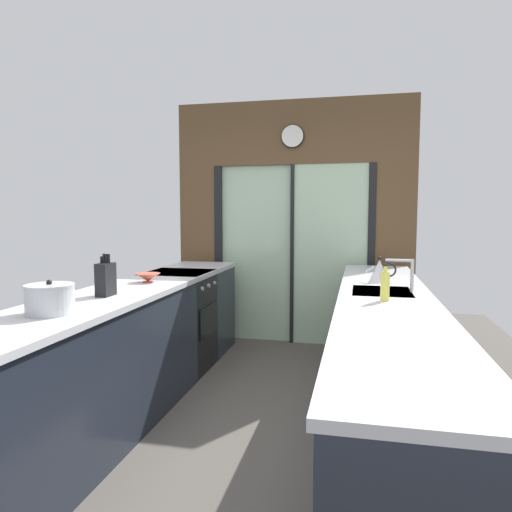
{
  "coord_description": "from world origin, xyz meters",
  "views": [
    {
      "loc": [
        0.73,
        -2.79,
        1.46
      ],
      "look_at": [
        -0.09,
        0.9,
        1.12
      ],
      "focal_mm": 32.71,
      "sensor_mm": 36.0,
      "label": 1
    }
  ],
  "objects_px": {
    "kettle": "(380,271)",
    "soap_bottle": "(385,285)",
    "knife_block": "(106,279)",
    "oven_range": "(179,321)",
    "mixing_bowl_far": "(148,277)",
    "stock_pot": "(50,299)"
  },
  "relations": [
    {
      "from": "knife_block",
      "to": "stock_pot",
      "type": "xyz_separation_m",
      "value": [
        -0.0,
        -0.57,
        -0.03
      ]
    },
    {
      "from": "mixing_bowl_far",
      "to": "knife_block",
      "type": "relative_size",
      "value": 0.7
    },
    {
      "from": "stock_pot",
      "to": "knife_block",
      "type": "bearing_deg",
      "value": 90.0
    },
    {
      "from": "stock_pot",
      "to": "soap_bottle",
      "type": "xyz_separation_m",
      "value": [
        1.78,
        0.78,
        0.02
      ]
    },
    {
      "from": "oven_range",
      "to": "soap_bottle",
      "type": "distance_m",
      "value": 2.17
    },
    {
      "from": "mixing_bowl_far",
      "to": "kettle",
      "type": "distance_m",
      "value": 1.83
    },
    {
      "from": "mixing_bowl_far",
      "to": "soap_bottle",
      "type": "distance_m",
      "value": 1.83
    },
    {
      "from": "stock_pot",
      "to": "soap_bottle",
      "type": "distance_m",
      "value": 1.94
    },
    {
      "from": "oven_range",
      "to": "mixing_bowl_far",
      "type": "bearing_deg",
      "value": -88.42
    },
    {
      "from": "oven_range",
      "to": "knife_block",
      "type": "xyz_separation_m",
      "value": [
        0.02,
        -1.29,
        0.58
      ]
    },
    {
      "from": "knife_block",
      "to": "stock_pot",
      "type": "distance_m",
      "value": 0.57
    },
    {
      "from": "oven_range",
      "to": "stock_pot",
      "type": "xyz_separation_m",
      "value": [
        0.02,
        -1.86,
        0.55
      ]
    },
    {
      "from": "oven_range",
      "to": "kettle",
      "type": "distance_m",
      "value": 1.9
    },
    {
      "from": "stock_pot",
      "to": "oven_range",
      "type": "bearing_deg",
      "value": 90.57
    },
    {
      "from": "mixing_bowl_far",
      "to": "kettle",
      "type": "relative_size",
      "value": 0.81
    },
    {
      "from": "knife_block",
      "to": "kettle",
      "type": "distance_m",
      "value": 2.07
    },
    {
      "from": "mixing_bowl_far",
      "to": "kettle",
      "type": "bearing_deg",
      "value": 13.26
    },
    {
      "from": "mixing_bowl_far",
      "to": "knife_block",
      "type": "distance_m",
      "value": 0.63
    },
    {
      "from": "stock_pot",
      "to": "kettle",
      "type": "bearing_deg",
      "value": 42.15
    },
    {
      "from": "oven_range",
      "to": "soap_bottle",
      "type": "bearing_deg",
      "value": -31.02
    },
    {
      "from": "knife_block",
      "to": "kettle",
      "type": "xyz_separation_m",
      "value": [
        1.78,
        1.04,
        -0.02
      ]
    },
    {
      "from": "kettle",
      "to": "soap_bottle",
      "type": "distance_m",
      "value": 0.83
    }
  ]
}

